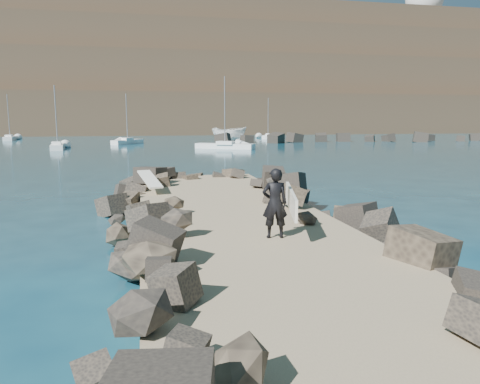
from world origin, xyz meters
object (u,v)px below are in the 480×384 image
Objects in this scene: radome at (424,5)px; surfboard_resting at (150,182)px; surfer_with_board at (277,203)px; sailboat_f at (286,133)px; boat_imported at (229,134)px.

surfboard_resting is at bearing -126.00° from radome.
sailboat_f is at bearing 72.44° from surfer_with_board.
radome reaches higher than boat_imported.
radome reaches higher than surfboard_resting.
surfer_with_board is at bearing -123.55° from radome.
boat_imported is 63.69m from surfer_with_board.
surfboard_resting is 55.89m from boat_imported.
sailboat_f reaches higher than surfboard_resting.
sailboat_f is at bearing 55.91° from surfboard_resting.
boat_imported is 0.30× the size of radome.
sailboat_f is (19.82, 32.81, -0.87)m from boat_imported.
boat_imported is 129.20m from radome.
boat_imported is at bearing -121.14° from sailboat_f.
surfer_with_board reaches higher than surfboard_resting.
boat_imported is at bearing 80.56° from surfer_with_board.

